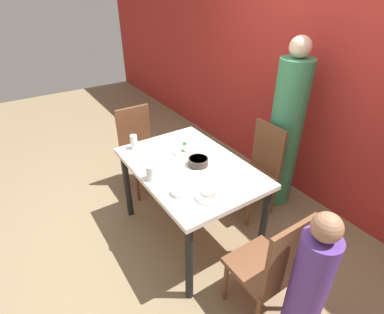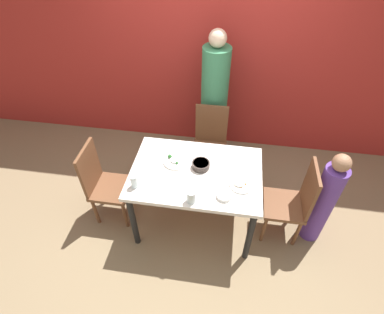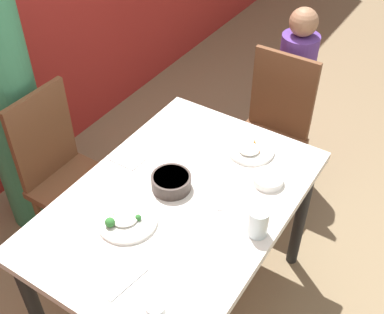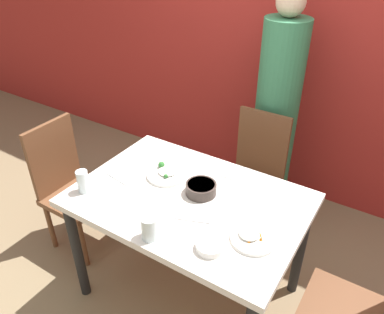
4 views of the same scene
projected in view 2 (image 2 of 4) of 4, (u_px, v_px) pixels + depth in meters
name	position (u px, v px, depth m)	size (l,w,h in m)	color
ground_plane	(195.00, 219.00, 3.39)	(10.00, 10.00, 0.00)	#847051
wall_back	(214.00, 49.00, 3.51)	(10.00, 0.06, 2.70)	#A82823
dining_table	(196.00, 178.00, 2.92)	(1.25, 0.86, 0.78)	silver
chair_adult_spot	(210.00, 142.00, 3.60)	(0.40, 0.40, 0.95)	brown
chair_child_spot	(293.00, 201.00, 2.95)	(0.40, 0.40, 0.95)	brown
chair_empty_left	(104.00, 182.00, 3.13)	(0.40, 0.40, 0.95)	brown
person_adult	(214.00, 106.00, 3.62)	(0.32, 0.32, 1.72)	#387F56
person_child	(323.00, 202.00, 2.89)	(0.21, 0.21, 1.15)	#5B3893
bowl_curry	(201.00, 165.00, 2.87)	(0.17, 0.17, 0.06)	#3D332D
plate_rice_adult	(175.00, 161.00, 2.94)	(0.24, 0.24, 0.06)	white
plate_rice_child	(241.00, 184.00, 2.72)	(0.22, 0.22, 0.04)	white
bowl_rice_small	(224.00, 195.00, 2.62)	(0.13, 0.13, 0.04)	white
glass_water_tall	(134.00, 181.00, 2.68)	(0.06, 0.06, 0.13)	silver
glass_water_short	(191.00, 197.00, 2.56)	(0.08, 0.08, 0.12)	silver
napkin_folded	(210.00, 149.00, 3.08)	(0.14, 0.14, 0.01)	white
fork_steel	(149.00, 173.00, 2.84)	(0.18, 0.05, 0.01)	silver
spoon_steel	(206.00, 184.00, 2.73)	(0.18, 0.08, 0.01)	silver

